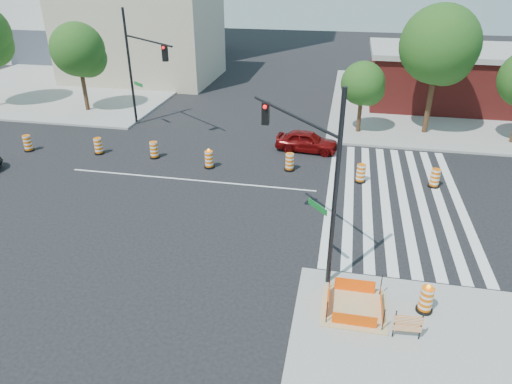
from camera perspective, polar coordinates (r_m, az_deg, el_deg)
ground at (r=25.50m, az=-8.30°, el=1.52°), size 120.00×120.00×0.00m
sidewalk_ne at (r=42.23m, az=24.87°, el=9.81°), size 22.00×22.00×0.15m
sidewalk_nw at (r=48.63m, az=-22.01°, el=12.38°), size 22.00×22.00×0.15m
crosswalk_east at (r=24.36m, az=16.84°, el=-0.71°), size 6.75×13.50×0.01m
lane_centerline at (r=25.50m, az=-8.30°, el=1.53°), size 14.00×0.12×0.01m
excavation_pit at (r=16.55m, az=12.14°, el=-13.87°), size 2.20×2.20×0.90m
brick_storefront at (r=41.71m, az=25.48°, el=12.73°), size 16.50×8.50×4.60m
beige_midrise at (r=48.35m, az=-14.13°, el=19.40°), size 14.00×10.00×10.00m
red_coupe at (r=29.08m, az=6.38°, el=6.35°), size 4.02×1.89×1.33m
signal_pole_se at (r=16.43m, az=6.76°, el=3.98°), size 3.71×4.28×7.33m
signal_pole_nw at (r=32.68m, az=-14.30°, el=15.66°), size 4.80×3.77×7.89m
pit_drum at (r=16.89m, az=20.46°, el=-12.55°), size 0.56×0.56×1.11m
barricade at (r=15.59m, az=18.46°, el=-15.37°), size 0.91×0.11×1.07m
tree_north_b at (r=38.41m, az=-21.25°, el=15.93°), size 4.01×4.01×6.81m
tree_north_c at (r=32.09m, az=13.24°, el=12.79°), size 2.97×2.92×4.96m
tree_north_d at (r=32.83m, az=21.96°, el=16.24°), size 5.02×5.02×8.54m
median_drum_0 at (r=32.38m, az=-26.63°, el=5.42°), size 0.60×0.60×1.02m
median_drum_1 at (r=30.17m, az=-19.10°, el=5.40°), size 0.60×0.60×1.02m
median_drum_2 at (r=28.61m, az=-12.62°, el=5.10°), size 0.60×0.60×1.02m
median_drum_3 at (r=26.70m, az=-5.89°, el=4.03°), size 0.60×0.60×1.18m
median_drum_4 at (r=26.29m, az=4.21°, el=3.70°), size 0.60×0.60×1.02m
median_drum_5 at (r=25.45m, az=12.96°, el=2.22°), size 0.60×0.60×1.02m
median_drum_6 at (r=26.06m, az=21.45°, el=1.56°), size 0.60×0.60×1.02m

